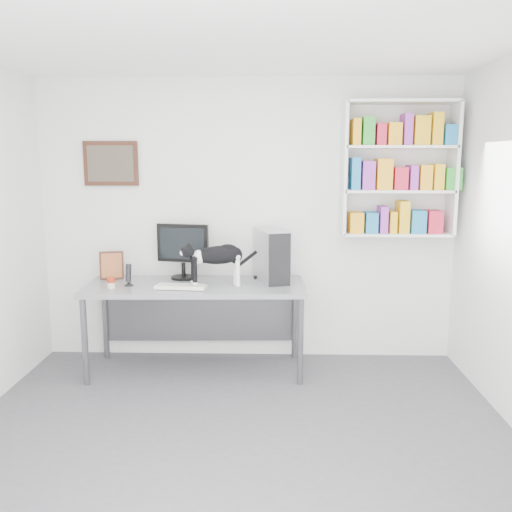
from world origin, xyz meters
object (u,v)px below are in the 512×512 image
Objects in this scene: speaker at (129,274)px; cat at (217,265)px; keyboard at (181,287)px; soup_can at (111,283)px; leaning_print at (112,265)px; monitor at (183,251)px; desk at (197,328)px; bookshelf at (399,169)px; pc_tower at (271,256)px.

speaker is 0.80m from cat.
keyboard is 4.47× the size of soup_can.
monitor is at bearing -9.55° from leaning_print.
desk is at bearing 17.20° from speaker.
desk is 4.48× the size of keyboard.
desk is 7.18× the size of leaning_print.
speaker is (-0.44, -0.31, -0.16)m from monitor.
bookshelf reaches higher than monitor.
desk is at bearing -26.50° from leaning_print.
speaker is (-2.44, -0.37, -0.93)m from bookshelf.
soup_can is 0.94m from cat.
desk is 0.87m from soup_can.
cat is (0.35, -0.33, -0.07)m from monitor.
bookshelf is at bearing 12.96° from monitor.
keyboard is at bearing -1.07° from speaker.
bookshelf is 4.52× the size of leaning_print.
bookshelf reaches higher than desk.
desk is 0.96m from pc_tower.
pc_tower is at bearing 12.79° from soup_can.
speaker is (-1.28, -0.22, -0.14)m from pc_tower.
pc_tower is 2.33× the size of speaker.
bookshelf is 2.57× the size of pc_tower.
pc_tower reaches higher than speaker.
leaning_print is at bearing 157.49° from keyboard.
desk is 1.01m from leaning_print.
cat reaches higher than desk.
bookshelf is 1.41m from pc_tower.
monitor is (-0.15, 0.24, 0.68)m from desk.
soup_can is 0.16× the size of cat.
keyboard is 0.81m from leaning_print.
keyboard is 1.60× the size of leaning_print.
monitor reaches higher than cat.
pc_tower is at bearing 7.34° from cat.
pc_tower is 1.30m from speaker.
monitor is at bearing 100.39° from keyboard.
bookshelf is 12.62× the size of soup_can.
desk is (-1.85, -0.30, -1.44)m from bookshelf.
monitor is 1.94× the size of leaning_print.
monitor reaches higher than speaker.
speaker is at bearing -174.72° from desk.
monitor is 5.42× the size of soup_can.
speaker is 0.17m from soup_can.
monitor reaches higher than soup_can.
soup_can is (0.10, -0.38, -0.09)m from leaning_print.
leaning_print is at bearing 160.68° from pc_tower.
leaning_print is (-2.67, -0.10, -0.89)m from bookshelf.
soup_can is (-0.72, -0.18, 0.46)m from desk.
speaker reaches higher than desk.
speaker is at bearing -62.63° from leaning_print.
soup_can is (-2.57, -0.47, -0.98)m from bookshelf.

